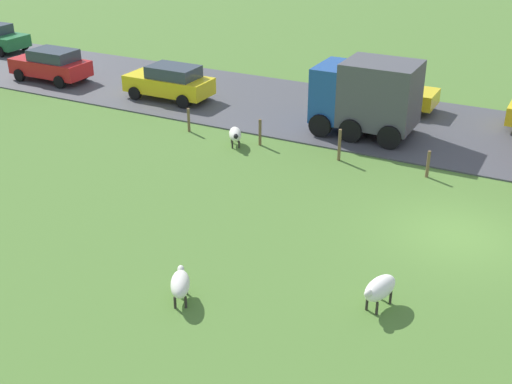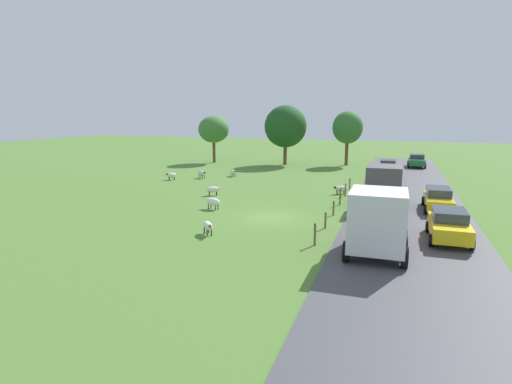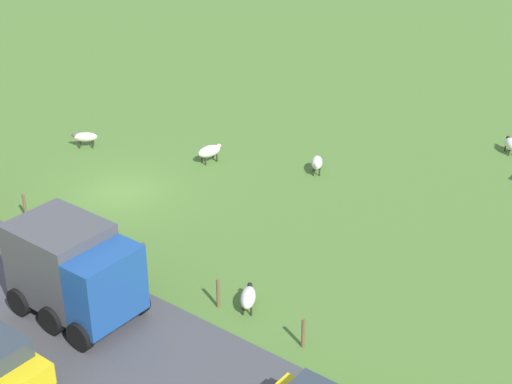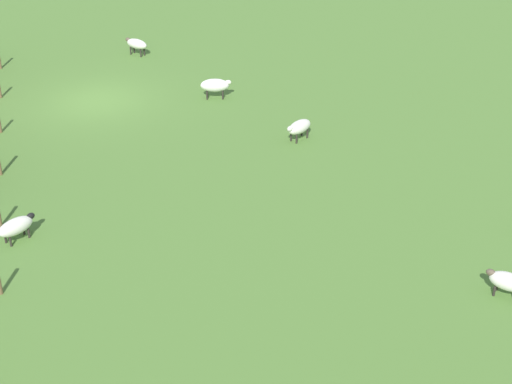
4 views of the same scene
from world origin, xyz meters
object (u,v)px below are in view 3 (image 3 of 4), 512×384
at_px(sheep_4, 85,137).
at_px(truck_0, 74,269).
at_px(sheep_3, 209,151).
at_px(sheep_6, 511,144).
at_px(sheep_0, 248,297).
at_px(sheep_5, 317,163).

height_order(sheep_4, truck_0, truck_0).
bearing_deg(sheep_3, truck_0, 20.70).
distance_m(sheep_4, sheep_6, 20.49).
height_order(sheep_0, sheep_3, sheep_3).
relative_size(sheep_0, truck_0, 0.29).
bearing_deg(sheep_6, truck_0, -16.52).
bearing_deg(truck_0, sheep_5, 179.16).
distance_m(sheep_5, sheep_6, 9.68).
distance_m(sheep_0, sheep_3, 11.81).
height_order(sheep_3, sheep_5, sheep_3).
bearing_deg(sheep_3, sheep_4, -68.24).
distance_m(sheep_4, sheep_5, 11.44).
bearing_deg(sheep_4, sheep_5, 112.91).
xyz_separation_m(sheep_0, sheep_4, (-5.69, -14.57, 0.06)).
relative_size(sheep_5, sheep_6, 1.13).
bearing_deg(truck_0, sheep_6, 163.48).
bearing_deg(truck_0, sheep_3, -159.30).
bearing_deg(sheep_3, sheep_0, 47.02).
xyz_separation_m(sheep_0, sheep_3, (-8.05, -8.64, 0.08)).
xyz_separation_m(sheep_0, sheep_5, (-10.14, -4.03, 0.04)).
xyz_separation_m(sheep_4, sheep_6, (-11.96, 16.64, -0.05)).
xyz_separation_m(sheep_0, sheep_6, (-17.65, 2.07, 0.00)).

